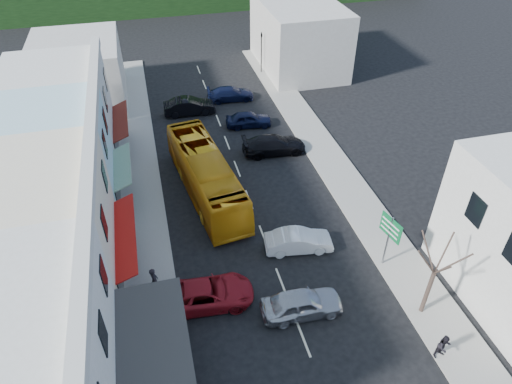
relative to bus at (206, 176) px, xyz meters
name	(u,v)px	position (x,y,z in m)	size (l,w,h in m)	color
ground	(281,282)	(2.81, -9.53, -1.55)	(120.00, 120.00, 0.00)	black
sidewalk_left	(142,198)	(-4.69, 0.47, -1.48)	(3.00, 52.00, 0.15)	gray
sidewalk_right	(335,168)	(10.31, 0.47, -1.48)	(3.00, 52.00, 0.15)	gray
shopfront_row	(47,211)	(-9.69, -4.53, 2.45)	(8.25, 30.00, 8.00)	beige
distant_block_left	(79,73)	(-9.19, 17.47, 1.45)	(8.00, 10.00, 6.00)	#B7B2A8
distant_block_right	(299,36)	(13.81, 20.47, 1.95)	(8.00, 12.00, 7.00)	#B7B2A8
bus	(206,176)	(0.00, 0.00, 0.00)	(2.50, 11.60, 3.10)	orange
car_silver	(302,304)	(3.23, -11.88, -0.85)	(1.80, 4.40, 1.40)	#B5B5BB
car_white	(299,241)	(4.63, -7.18, -0.85)	(1.80, 4.40, 1.40)	white
car_red	(207,294)	(-1.65, -9.90, -0.85)	(1.90, 4.60, 1.40)	maroon
car_black_near	(274,145)	(6.27, 4.01, -0.85)	(1.84, 4.50, 1.40)	black
car_navy_mid	(249,119)	(5.28, 8.76, -0.85)	(1.80, 4.40, 1.40)	black
car_black_far	(190,107)	(0.46, 12.42, -0.85)	(1.80, 4.40, 1.40)	black
car_navy_far	(231,93)	(4.79, 14.28, -0.85)	(1.84, 4.50, 1.40)	black
pedestrian_left	(155,281)	(-4.37, -8.53, -0.55)	(0.60, 0.40, 1.70)	black
pedestrian_right	(444,346)	(9.11, -16.23, -0.55)	(0.70, 0.44, 1.70)	black
direction_sign	(387,242)	(9.21, -9.72, 0.35)	(0.54, 1.71, 3.80)	#0B5E2D
street_tree	(434,273)	(9.64, -13.50, 1.61)	(2.55, 2.55, 6.31)	#3A2B24
traffic_signal	(261,53)	(9.41, 19.86, 0.72)	(0.78, 1.01, 4.53)	black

